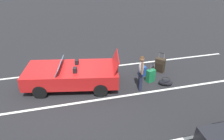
% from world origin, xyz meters
% --- Properties ---
extents(ground_plane, '(80.00, 80.00, 0.00)m').
position_xyz_m(ground_plane, '(0.00, 0.00, 0.00)').
color(ground_plane, black).
extents(lot_line_near, '(18.00, 0.12, 0.01)m').
position_xyz_m(lot_line_near, '(0.00, -1.39, 0.00)').
color(lot_line_near, silver).
rests_on(lot_line_near, ground_plane).
extents(lot_line_mid, '(18.00, 0.12, 0.01)m').
position_xyz_m(lot_line_mid, '(0.00, 1.31, 0.00)').
color(lot_line_mid, silver).
rests_on(lot_line_mid, ground_plane).
extents(convertible_car, '(4.39, 2.51, 1.53)m').
position_xyz_m(convertible_car, '(0.19, -0.04, 0.59)').
color(convertible_car, red).
rests_on(convertible_car, ground_plane).
extents(suitcase_large_black, '(0.54, 0.54, 1.03)m').
position_xyz_m(suitcase_large_black, '(-4.45, -0.27, 0.37)').
color(suitcase_large_black, '#2D2319').
rests_on(suitcase_large_black, ground_plane).
extents(suitcase_medium_bright, '(0.46, 0.36, 1.00)m').
position_xyz_m(suitcase_medium_bright, '(-3.62, 0.49, 0.31)').
color(suitcase_medium_bright, '#19723F').
rests_on(suitcase_medium_bright, ground_plane).
extents(suitcase_small_carryon, '(0.36, 0.24, 0.50)m').
position_xyz_m(suitcase_small_carryon, '(-3.43, -0.08, 0.25)').
color(suitcase_small_carryon, '#1E479E').
rests_on(suitcase_small_carryon, ground_plane).
extents(duffel_bag, '(0.71, 0.54, 0.34)m').
position_xyz_m(duffel_bag, '(-4.17, 0.98, 0.16)').
color(duffel_bag, black).
rests_on(duffel_bag, ground_plane).
extents(traveler_person, '(0.28, 0.61, 1.65)m').
position_xyz_m(traveler_person, '(-2.90, 0.97, 0.93)').
color(traveler_person, '#1E2338').
rests_on(traveler_person, ground_plane).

